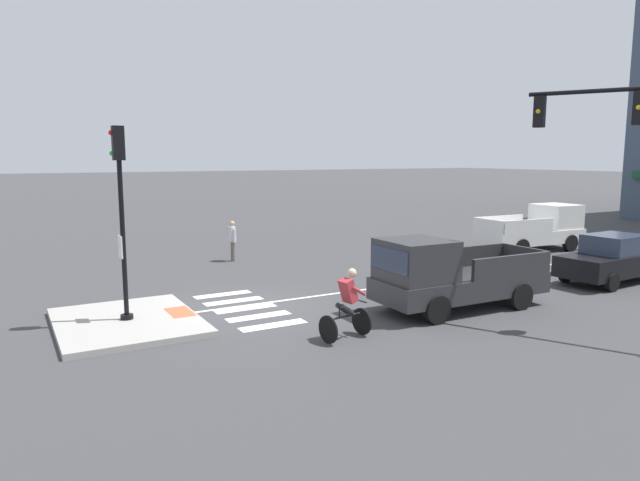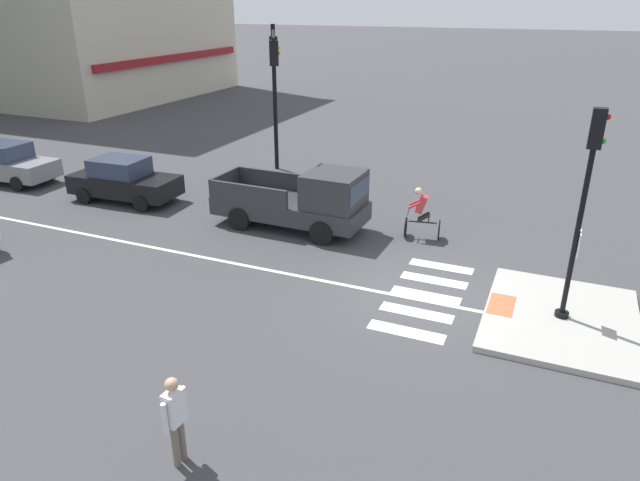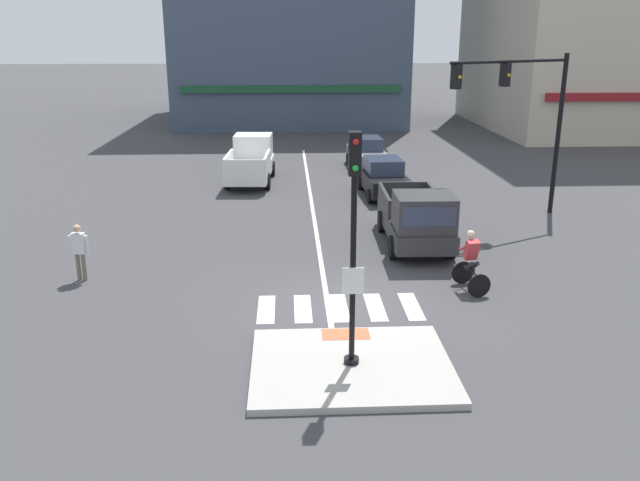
# 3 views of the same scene
# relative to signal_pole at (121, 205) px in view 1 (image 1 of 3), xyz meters

# --- Properties ---
(ground_plane) EXTENTS (300.00, 300.00, 0.00)m
(ground_plane) POSITION_rel_signal_pole_xyz_m (0.00, 3.45, -3.08)
(ground_plane) COLOR #3D3D3F
(traffic_island) EXTENTS (4.23, 3.44, 0.15)m
(traffic_island) POSITION_rel_signal_pole_xyz_m (0.00, 0.01, -3.01)
(traffic_island) COLOR #A3A099
(traffic_island) RESTS_ON ground
(tactile_pad_front) EXTENTS (1.10, 0.60, 0.01)m
(tactile_pad_front) POSITION_rel_signal_pole_xyz_m (0.00, 1.38, -2.93)
(tactile_pad_front) COLOR #DB5B38
(tactile_pad_front) RESTS_ON traffic_island
(signal_pole) EXTENTS (0.44, 0.38, 4.88)m
(signal_pole) POSITION_rel_signal_pole_xyz_m (0.00, 0.00, 0.00)
(signal_pole) COLOR black
(signal_pole) RESTS_ON traffic_island
(crosswalk_stripe_a) EXTENTS (0.44, 1.80, 0.01)m
(crosswalk_stripe_a) POSITION_rel_signal_pole_xyz_m (-1.89, 3.26, -3.08)
(crosswalk_stripe_a) COLOR silver
(crosswalk_stripe_a) RESTS_ON ground
(crosswalk_stripe_b) EXTENTS (0.44, 1.80, 0.01)m
(crosswalk_stripe_b) POSITION_rel_signal_pole_xyz_m (-0.95, 3.26, -3.08)
(crosswalk_stripe_b) COLOR silver
(crosswalk_stripe_b) RESTS_ON ground
(crosswalk_stripe_c) EXTENTS (0.44, 1.80, 0.01)m
(crosswalk_stripe_c) POSITION_rel_signal_pole_xyz_m (0.00, 3.26, -3.08)
(crosswalk_stripe_c) COLOR silver
(crosswalk_stripe_c) RESTS_ON ground
(crosswalk_stripe_d) EXTENTS (0.44, 1.80, 0.01)m
(crosswalk_stripe_d) POSITION_rel_signal_pole_xyz_m (0.95, 3.26, -3.08)
(crosswalk_stripe_d) COLOR silver
(crosswalk_stripe_d) RESTS_ON ground
(crosswalk_stripe_e) EXTENTS (0.44, 1.80, 0.01)m
(crosswalk_stripe_e) POSITION_rel_signal_pole_xyz_m (1.89, 3.26, -3.08)
(crosswalk_stripe_e) COLOR silver
(crosswalk_stripe_e) RESTS_ON ground
(lane_centre_line) EXTENTS (0.14, 28.00, 0.01)m
(lane_centre_line) POSITION_rel_signal_pole_xyz_m (-0.28, 13.45, -3.08)
(lane_centre_line) COLOR silver
(lane_centre_line) RESTS_ON ground
(car_black_eastbound_far) EXTENTS (2.00, 4.18, 1.64)m
(car_black_eastbound_far) POSITION_rel_signal_pole_xyz_m (2.92, 15.51, -2.27)
(car_black_eastbound_far) COLOR black
(car_black_eastbound_far) RESTS_ON ground
(pickup_truck_white_westbound_distant) EXTENTS (2.27, 5.20, 2.08)m
(pickup_truck_white_westbound_distant) POSITION_rel_signal_pole_xyz_m (-3.01, 18.85, -2.11)
(pickup_truck_white_westbound_distant) COLOR white
(pickup_truck_white_westbound_distant) RESTS_ON ground
(pickup_truck_charcoal_eastbound_mid) EXTENTS (2.15, 5.14, 2.08)m
(pickup_truck_charcoal_eastbound_mid) POSITION_rel_signal_pole_xyz_m (2.95, 8.12, -2.11)
(pickup_truck_charcoal_eastbound_mid) COLOR #2D2D30
(pickup_truck_charcoal_eastbound_mid) RESTS_ON ground
(cyclist) EXTENTS (0.83, 1.18, 1.68)m
(cyclist) POSITION_rel_signal_pole_xyz_m (3.72, 4.35, -2.21)
(cyclist) COLOR black
(cyclist) RESTS_ON ground
(pedestrian_at_curb_left) EXTENTS (0.55, 0.24, 1.67)m
(pedestrian_at_curb_left) POSITION_rel_signal_pole_xyz_m (-7.25, 5.62, -2.10)
(pedestrian_at_curb_left) COLOR #6B6051
(pedestrian_at_curb_left) RESTS_ON ground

